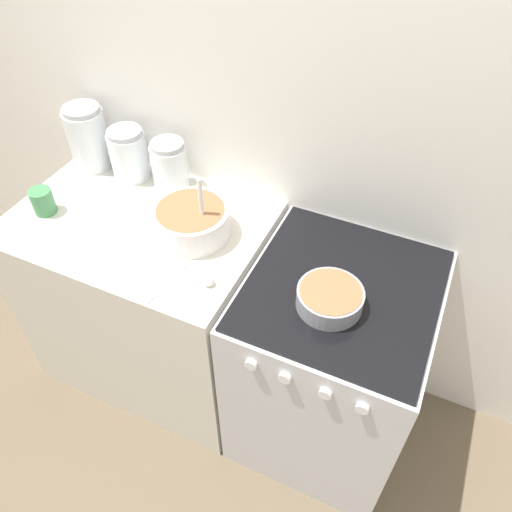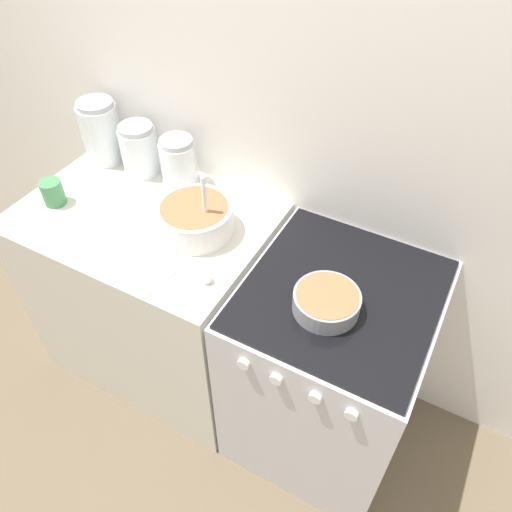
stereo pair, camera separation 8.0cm
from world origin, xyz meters
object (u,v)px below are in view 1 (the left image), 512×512
object	(u,v)px
mixing_bowl	(191,220)
storage_jar_left	(89,141)
baking_pan	(330,298)
storage_jar_right	(170,169)
storage_jar_middle	(129,157)
tin_can	(43,201)
stove	(329,364)

from	to	relation	value
mixing_bowl	storage_jar_left	distance (m)	0.63
baking_pan	storage_jar_right	distance (m)	0.84
storage_jar_middle	baking_pan	bearing A→B (deg)	-18.61
storage_jar_left	storage_jar_right	xyz separation A→B (m)	(0.38, 0.00, -0.03)
tin_can	storage_jar_left	bearing A→B (deg)	94.46
stove	tin_can	distance (m)	1.25
baking_pan	storage_jar_left	xyz separation A→B (m)	(-1.15, 0.32, 0.08)
storage_jar_left	storage_jar_right	world-z (taller)	storage_jar_left
storage_jar_left	storage_jar_right	distance (m)	0.38
storage_jar_middle	storage_jar_right	xyz separation A→B (m)	(0.19, 0.00, -0.00)
stove	storage_jar_right	size ratio (longest dim) A/B	4.34
baking_pan	storage_jar_middle	world-z (taller)	storage_jar_middle
stove	baking_pan	distance (m)	0.49
storage_jar_right	tin_can	world-z (taller)	storage_jar_right
storage_jar_middle	tin_can	distance (m)	0.37
stove	mixing_bowl	bearing A→B (deg)	177.30
mixing_bowl	storage_jar_left	xyz separation A→B (m)	(-0.59, 0.21, 0.05)
mixing_bowl	tin_can	xyz separation A→B (m)	(-0.57, -0.13, -0.01)
baking_pan	storage_jar_left	size ratio (longest dim) A/B	0.80
storage_jar_left	storage_jar_middle	distance (m)	0.19
baking_pan	mixing_bowl	bearing A→B (deg)	168.19
storage_jar_left	storage_jar_middle	bearing A→B (deg)	-0.00
stove	mixing_bowl	xyz separation A→B (m)	(-0.58, 0.03, 0.51)
baking_pan	tin_can	bearing A→B (deg)	-179.56
stove	mixing_bowl	distance (m)	0.77
stove	storage_jar_right	distance (m)	0.98
storage_jar_middle	tin_can	bearing A→B (deg)	-116.55
storage_jar_right	storage_jar_left	bearing A→B (deg)	180.00
storage_jar_right	baking_pan	bearing A→B (deg)	-22.82
stove	baking_pan	world-z (taller)	baking_pan
storage_jar_middle	storage_jar_right	world-z (taller)	storage_jar_middle
stove	storage_jar_right	world-z (taller)	storage_jar_right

